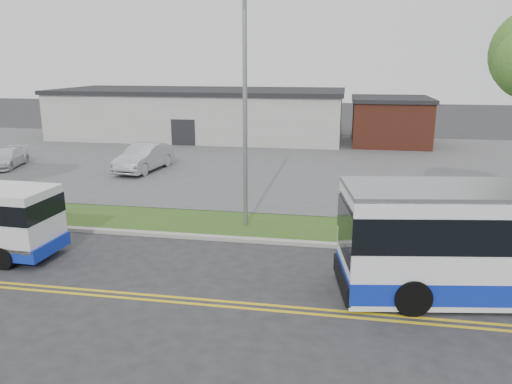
# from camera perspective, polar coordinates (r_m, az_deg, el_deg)

# --- Properties ---
(ground) EXTENTS (140.00, 140.00, 0.00)m
(ground) POSITION_cam_1_polar(r_m,az_deg,el_deg) (19.11, -11.77, -6.08)
(ground) COLOR #28282B
(ground) RESTS_ON ground
(lane_line_north) EXTENTS (70.00, 0.12, 0.01)m
(lane_line_north) POSITION_cam_1_polar(r_m,az_deg,el_deg) (15.89, -16.97, -10.79)
(lane_line_north) COLOR gold
(lane_line_north) RESTS_ON ground
(lane_line_south) EXTENTS (70.00, 0.12, 0.01)m
(lane_line_south) POSITION_cam_1_polar(r_m,az_deg,el_deg) (15.65, -17.47, -11.24)
(lane_line_south) COLOR gold
(lane_line_south) RESTS_ON ground
(curb) EXTENTS (80.00, 0.30, 0.15)m
(curb) POSITION_cam_1_polar(r_m,az_deg,el_deg) (20.04, -10.63, -4.80)
(curb) COLOR #9E9B93
(curb) RESTS_ON ground
(verge) EXTENTS (80.00, 3.30, 0.10)m
(verge) POSITION_cam_1_polar(r_m,az_deg,el_deg) (21.65, -8.96, -3.33)
(verge) COLOR #314F1A
(verge) RESTS_ON ground
(parking_lot) EXTENTS (80.00, 25.00, 0.10)m
(parking_lot) POSITION_cam_1_polar(r_m,az_deg,el_deg) (34.86, -1.44, 3.69)
(parking_lot) COLOR #4C4C4F
(parking_lot) RESTS_ON ground
(commercial_building) EXTENTS (25.40, 10.40, 4.35)m
(commercial_building) POSITION_cam_1_polar(r_m,az_deg,el_deg) (45.62, -6.39, 8.90)
(commercial_building) COLOR #9E9E99
(commercial_building) RESTS_ON ground
(brick_wing) EXTENTS (6.30, 7.30, 3.90)m
(brick_wing) POSITION_cam_1_polar(r_m,az_deg,el_deg) (42.93, 15.06, 7.85)
(brick_wing) COLOR brown
(brick_wing) RESTS_ON ground
(streetlight_near) EXTENTS (0.35, 1.53, 9.50)m
(streetlight_near) POSITION_cam_1_polar(r_m,az_deg,el_deg) (19.70, -1.31, 10.48)
(streetlight_near) COLOR gray
(streetlight_near) RESTS_ON verge
(parked_car_a) EXTENTS (2.33, 5.18, 1.65)m
(parked_car_a) POSITION_cam_1_polar(r_m,az_deg,el_deg) (31.76, -12.66, 3.87)
(parked_car_a) COLOR #ACAFB3
(parked_car_a) RESTS_ON parking_lot
(parked_car_b) EXTENTS (2.50, 4.30, 1.17)m
(parked_car_b) POSITION_cam_1_polar(r_m,az_deg,el_deg) (35.87, -26.60, 3.49)
(parked_car_b) COLOR white
(parked_car_b) RESTS_ON parking_lot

